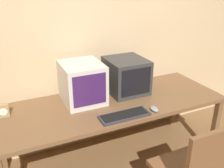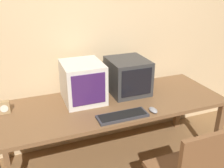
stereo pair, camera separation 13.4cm
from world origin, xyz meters
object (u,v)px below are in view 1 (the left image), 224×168
at_px(monitor_left, 82,83).
at_px(desk_clock, 3,111).
at_px(monitor_right, 126,76).
at_px(keyboard_main, 124,115).
at_px(mouse_near_keyboard, 154,109).

bearing_deg(monitor_left, desk_clock, -179.63).
bearing_deg(desk_clock, monitor_right, 1.30).
distance_m(keyboard_main, mouse_near_keyboard, 0.29).
relative_size(monitor_left, keyboard_main, 0.96).
bearing_deg(desk_clock, keyboard_main, -25.06).
xyz_separation_m(keyboard_main, desk_clock, (-0.93, 0.43, 0.04)).
xyz_separation_m(monitor_left, keyboard_main, (0.22, -0.44, -0.17)).
height_order(monitor_left, monitor_right, monitor_left).
xyz_separation_m(monitor_left, monitor_right, (0.47, 0.02, -0.01)).
height_order(keyboard_main, mouse_near_keyboard, mouse_near_keyboard).
bearing_deg(mouse_near_keyboard, monitor_left, 138.65).
xyz_separation_m(monitor_left, mouse_near_keyboard, (0.51, -0.45, -0.17)).
distance_m(keyboard_main, desk_clock, 1.03).
height_order(keyboard_main, desk_clock, desk_clock).
relative_size(mouse_near_keyboard, desk_clock, 0.98).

